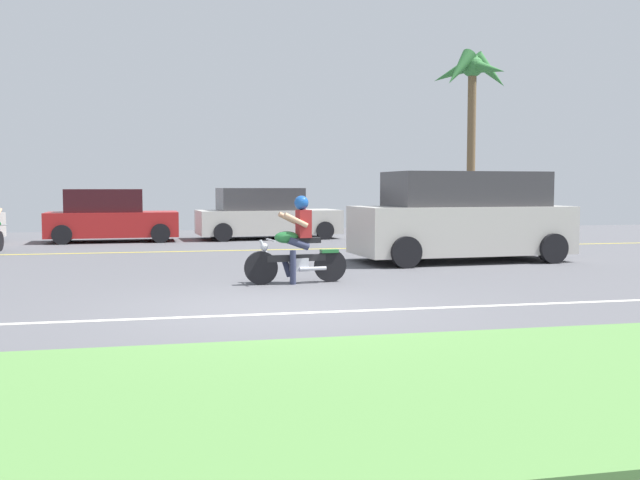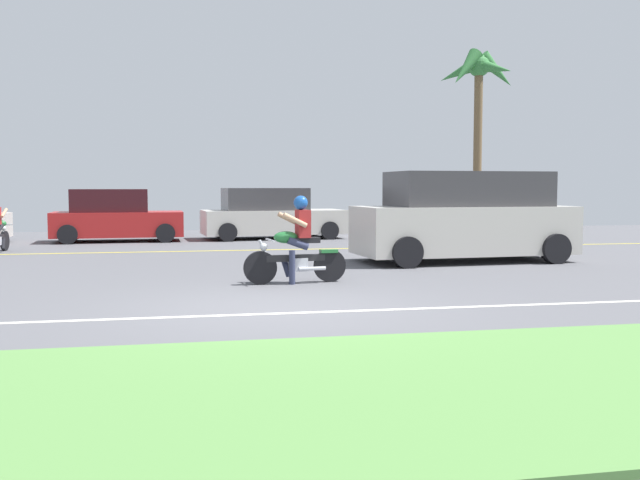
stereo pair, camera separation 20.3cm
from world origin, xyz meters
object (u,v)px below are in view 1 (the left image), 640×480
(suv_nearby, at_px, (463,218))
(parked_car_1, at_px, (110,217))
(palm_tree_0, at_px, (472,83))
(parked_car_2, at_px, (266,215))
(motorcyclist, at_px, (297,246))

(suv_nearby, xyz_separation_m, parked_car_1, (-7.94, 7.50, -0.22))
(palm_tree_0, bearing_deg, parked_car_2, -165.38)
(parked_car_1, relative_size, parked_car_2, 0.84)
(parked_car_1, distance_m, parked_car_2, 4.71)
(motorcyclist, distance_m, suv_nearby, 5.07)
(suv_nearby, bearing_deg, motorcyclist, -146.14)
(motorcyclist, xyz_separation_m, parked_car_2, (0.96, 10.62, 0.12))
(motorcyclist, relative_size, parked_car_1, 0.46)
(parked_car_1, relative_size, palm_tree_0, 0.58)
(motorcyclist, height_order, parked_car_1, parked_car_1)
(parked_car_1, bearing_deg, parked_car_2, 3.69)
(motorcyclist, bearing_deg, parked_car_2, 84.85)
(motorcyclist, distance_m, parked_car_2, 10.66)
(motorcyclist, height_order, parked_car_2, parked_car_2)
(parked_car_1, xyz_separation_m, palm_tree_0, (12.52, 2.34, 4.64))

